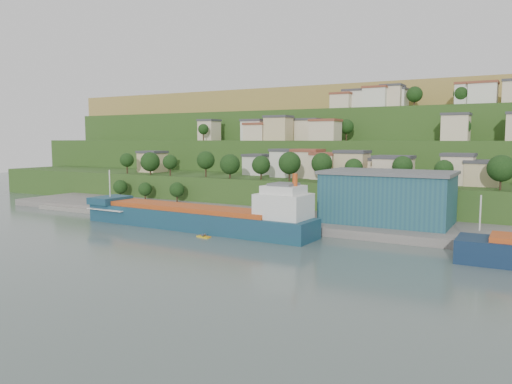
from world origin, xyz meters
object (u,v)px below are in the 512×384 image
Objects in this scene: warehouse at (388,197)px; caravan at (107,201)px; cargo_ship_near at (201,219)px; kayak_orange at (205,236)px.

caravan is (-88.96, -6.80, -5.86)m from warehouse.
warehouse is (40.86, 21.89, 5.75)m from cargo_ship_near.
cargo_ship_near is 2.11× the size of warehouse.
kayak_orange is (6.37, -7.23, -2.44)m from cargo_ship_near.
cargo_ship_near reaches higher than caravan.
warehouse is at bearing 2.83° from caravan.
caravan reaches higher than kayak_orange.
warehouse reaches higher than caravan.
warehouse is 45.88m from kayak_orange.
kayak_orange is at bearing -23.83° from caravan.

